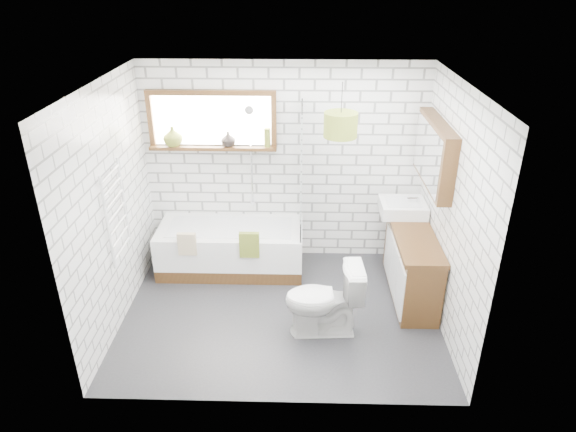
{
  "coord_description": "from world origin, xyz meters",
  "views": [
    {
      "loc": [
        0.21,
        -4.62,
        3.46
      ],
      "look_at": [
        0.07,
        0.25,
        1.06
      ],
      "focal_mm": 32.0,
      "sensor_mm": 36.0,
      "label": 1
    }
  ],
  "objects_px": {
    "pendant": "(341,125)",
    "toilet": "(323,300)",
    "basin": "(403,208)",
    "bathtub": "(231,248)",
    "vanity": "(412,264)"
  },
  "relations": [
    {
      "from": "pendant",
      "to": "toilet",
      "type": "bearing_deg",
      "value": -106.47
    },
    {
      "from": "basin",
      "to": "toilet",
      "type": "distance_m",
      "value": 1.64
    },
    {
      "from": "toilet",
      "to": "vanity",
      "type": "bearing_deg",
      "value": 122.33
    },
    {
      "from": "pendant",
      "to": "basin",
      "type": "bearing_deg",
      "value": 44.0
    },
    {
      "from": "vanity",
      "to": "toilet",
      "type": "bearing_deg",
      "value": -144.42
    },
    {
      "from": "basin",
      "to": "pendant",
      "type": "relative_size",
      "value": 1.65
    },
    {
      "from": "vanity",
      "to": "basin",
      "type": "relative_size",
      "value": 2.58
    },
    {
      "from": "bathtub",
      "to": "basin",
      "type": "bearing_deg",
      "value": 0.19
    },
    {
      "from": "toilet",
      "to": "basin",
      "type": "bearing_deg",
      "value": 138.65
    },
    {
      "from": "toilet",
      "to": "pendant",
      "type": "xyz_separation_m",
      "value": [
        0.12,
        0.42,
        1.7
      ]
    },
    {
      "from": "basin",
      "to": "pendant",
      "type": "bearing_deg",
      "value": -136.0
    },
    {
      "from": "bathtub",
      "to": "vanity",
      "type": "relative_size",
      "value": 1.29
    },
    {
      "from": "bathtub",
      "to": "basin",
      "type": "height_order",
      "value": "basin"
    },
    {
      "from": "bathtub",
      "to": "vanity",
      "type": "distance_m",
      "value": 2.19
    },
    {
      "from": "basin",
      "to": "vanity",
      "type": "bearing_deg",
      "value": -83.16
    }
  ]
}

